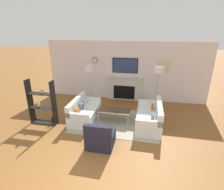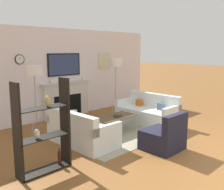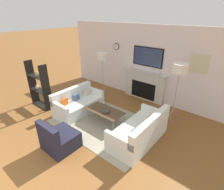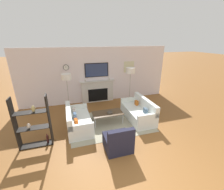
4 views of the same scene
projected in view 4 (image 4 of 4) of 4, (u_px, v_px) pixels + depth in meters
name	position (u px, v px, depth m)	size (l,w,h in m)	color
ground_plane	(147.00, 190.00, 3.21)	(60.00, 60.00, 0.00)	brown
fireplace_wall	(97.00, 78.00, 7.43)	(7.38, 0.28, 2.70)	silver
area_rug	(110.00, 123.00, 5.77)	(3.01, 2.12, 0.01)	#A09A80
couch_left	(78.00, 121.00, 5.35)	(0.83, 1.63, 0.78)	white
couch_right	(139.00, 112.00, 6.00)	(0.82, 1.73, 0.82)	white
armchair	(118.00, 142.00, 4.31)	(0.75, 0.73, 0.81)	#202033
coffee_table	(108.00, 113.00, 5.69)	(1.14, 0.59, 0.41)	#4C3823
decorative_bowl	(110.00, 112.00, 5.65)	(0.23, 0.23, 0.06)	#423A31
floor_lamp_left	(66.00, 77.00, 6.19)	(0.41, 0.41, 1.70)	#9E998E
floor_lamp_right	(131.00, 71.00, 6.94)	(0.43, 0.43, 1.81)	#9E998E
shelf_unit	(33.00, 124.00, 4.31)	(0.94, 0.28, 1.59)	black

